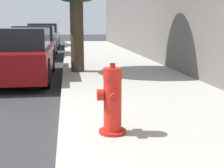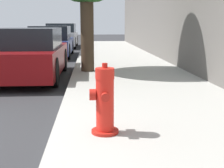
% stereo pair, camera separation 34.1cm
% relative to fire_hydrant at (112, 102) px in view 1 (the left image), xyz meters
% --- Properties ---
extents(sidewalk_slab, '(3.08, 40.00, 0.16)m').
position_rel_fire_hydrant_xyz_m(sidewalk_slab, '(0.91, 0.04, -0.45)').
color(sidewalk_slab, '#A8A59E').
rests_on(sidewalk_slab, ground_plane).
extents(fire_hydrant, '(0.34, 0.33, 0.82)m').
position_rel_fire_hydrant_xyz_m(fire_hydrant, '(0.00, 0.00, 0.00)').
color(fire_hydrant, red).
rests_on(fire_hydrant, sidewalk_slab).
extents(parked_car_near, '(1.71, 4.11, 1.32)m').
position_rel_fire_hydrant_xyz_m(parked_car_near, '(-1.75, 4.79, 0.11)').
color(parked_car_near, maroon).
rests_on(parked_car_near, ground_plane).
extents(parked_car_mid, '(1.73, 4.10, 1.33)m').
position_rel_fire_hydrant_xyz_m(parked_car_mid, '(-1.83, 10.42, 0.11)').
color(parked_car_mid, navy).
rests_on(parked_car_mid, ground_plane).
extents(parked_car_far, '(1.78, 4.58, 1.45)m').
position_rel_fire_hydrant_xyz_m(parked_car_far, '(-1.86, 16.11, 0.17)').
color(parked_car_far, '#B7B7BC').
rests_on(parked_car_far, ground_plane).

